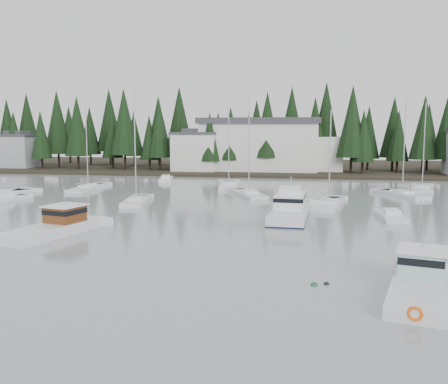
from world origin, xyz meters
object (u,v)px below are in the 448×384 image
(cabin_cruiser_center, at_px, (290,211))
(sailboat_7, at_px, (402,195))
(sailboat_10, at_px, (422,190))
(runabout_1, at_px, (391,218))
(runabout_3, at_px, (166,180))
(house_far_west, at_px, (18,150))
(runabout_0, at_px, (4,200))
(house_west, at_px, (196,151))
(harbor_inn, at_px, (269,145))
(sailboat_2, at_px, (88,189))
(lobster_boat_brown, at_px, (53,229))
(sailboat_8, at_px, (229,186))
(sailboat_11, at_px, (249,195))
(sailboat_0, at_px, (329,206))
(sailboat_3, at_px, (136,202))
(lobster_boat_teal, at_px, (420,286))

(cabin_cruiser_center, relative_size, sailboat_7, 0.83)
(cabin_cruiser_center, height_order, sailboat_10, sailboat_10)
(runabout_1, xyz_separation_m, runabout_3, (-33.45, 32.30, 0.00))
(house_far_west, relative_size, runabout_0, 1.29)
(house_far_west, relative_size, sailboat_10, 0.63)
(house_west, relative_size, harbor_inn, 0.32)
(sailboat_2, distance_m, sailboat_10, 50.06)
(lobster_boat_brown, relative_size, sailboat_8, 0.72)
(cabin_cruiser_center, xyz_separation_m, sailboat_7, (14.18, 19.72, -0.65))
(house_west, height_order, harbor_inn, harbor_inn)
(runabout_0, bearing_deg, sailboat_10, -49.36)
(runabout_0, bearing_deg, lobster_boat_brown, -117.51)
(sailboat_11, relative_size, runabout_3, 1.93)
(harbor_inn, relative_size, sailboat_0, 2.50)
(harbor_inn, bearing_deg, sailboat_3, -104.48)
(house_west, bearing_deg, sailboat_11, -65.49)
(harbor_inn, distance_m, lobster_boat_teal, 78.57)
(house_west, bearing_deg, runabout_0, -107.85)
(sailboat_3, xyz_separation_m, sailboat_8, (8.12, 19.79, -0.04))
(sailboat_2, relative_size, sailboat_7, 0.99)
(sailboat_2, bearing_deg, harbor_inn, -35.56)
(sailboat_2, bearing_deg, sailboat_7, -89.93)
(sailboat_2, distance_m, runabout_3, 16.32)
(house_far_west, xyz_separation_m, harbor_inn, (57.04, 1.34, 1.37))
(house_far_west, bearing_deg, harbor_inn, 1.35)
(sailboat_11, bearing_deg, cabin_cruiser_center, 176.82)
(sailboat_10, xyz_separation_m, runabout_1, (-8.13, -26.06, 0.06))
(cabin_cruiser_center, height_order, sailboat_0, sailboat_0)
(cabin_cruiser_center, xyz_separation_m, sailboat_11, (-6.38, 16.24, -0.65))
(house_west, relative_size, sailboat_8, 0.70)
(sailboat_10, bearing_deg, runabout_3, 91.61)
(cabin_cruiser_center, xyz_separation_m, runabout_3, (-23.35, 33.47, -0.60))
(sailboat_2, xyz_separation_m, runabout_1, (41.27, -17.98, 0.06))
(lobster_boat_brown, xyz_separation_m, lobster_boat_teal, (27.72, -11.18, 0.02))
(lobster_boat_teal, distance_m, sailboat_3, 40.51)
(sailboat_11, distance_m, runabout_3, 24.18)
(lobster_boat_teal, height_order, runabout_0, lobster_boat_teal)
(sailboat_0, height_order, sailboat_11, sailboat_11)
(sailboat_2, bearing_deg, sailboat_8, -70.07)
(runabout_3, bearing_deg, sailboat_3, 175.51)
(sailboat_8, bearing_deg, sailboat_11, -165.61)
(lobster_boat_brown, height_order, runabout_3, lobster_boat_brown)
(sailboat_10, bearing_deg, sailboat_2, 109.43)
(lobster_boat_teal, relative_size, sailboat_0, 0.73)
(sailboat_7, distance_m, sailboat_8, 26.09)
(runabout_3, bearing_deg, lobster_boat_brown, 171.03)
(sailboat_0, bearing_deg, lobster_boat_teal, -163.56)
(sailboat_2, bearing_deg, cabin_cruiser_center, -122.22)
(sailboat_3, relative_size, sailboat_10, 1.09)
(lobster_boat_brown, relative_size, sailboat_3, 0.66)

